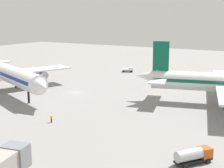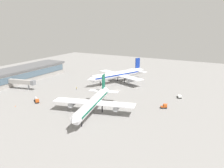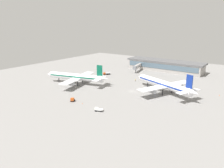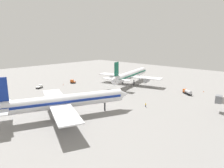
{
  "view_description": "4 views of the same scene",
  "coord_description": "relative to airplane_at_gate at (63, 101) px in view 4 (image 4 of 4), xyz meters",
  "views": [
    {
      "loc": [
        57.25,
        -77.39,
        22.84
      ],
      "look_at": [
        9.01,
        6.4,
        2.41
      ],
      "focal_mm": 51.97,
      "sensor_mm": 36.0,
      "label": 1
    },
    {
      "loc": [
        145.98,
        75.29,
        47.12
      ],
      "look_at": [
        5.37,
        -1.75,
        5.33
      ],
      "focal_mm": 40.73,
      "sensor_mm": 36.0,
      "label": 2
    },
    {
      "loc": [
        -73.18,
        125.72,
        46.22
      ],
      "look_at": [
        16.28,
        1.29,
        3.07
      ],
      "focal_mm": 35.33,
      "sensor_mm": 36.0,
      "label": 3
    },
    {
      "loc": [
        -58.57,
        -72.38,
        28.44
      ],
      "look_at": [
        16.81,
        -0.96,
        5.7
      ],
      "focal_mm": 32.38,
      "sensor_mm": 36.0,
      "label": 4
    }
  ],
  "objects": [
    {
      "name": "safety_cone_mid_apron",
      "position": [
        30.57,
        47.19,
        -5.74
      ],
      "size": [
        0.44,
        0.44,
        0.6
      ],
      "primitive_type": "cone",
      "color": "#EA590C",
      "rests_on": "ground"
    },
    {
      "name": "pushback_tractor",
      "position": [
        16.02,
        50.3,
        -5.07
      ],
      "size": [
        4.79,
        3.63,
        1.9
      ],
      "rotation": [
        0.0,
        0.0,
        0.44
      ],
      "color": "black",
      "rests_on": "ground"
    },
    {
      "name": "airplane_taxiing",
      "position": [
        63.36,
        18.5,
        -0.14
      ],
      "size": [
        52.52,
        42.86,
        16.21
      ],
      "rotation": [
        0.0,
        0.0,
        0.25
      ],
      "color": "white",
      "rests_on": "ground"
    },
    {
      "name": "ground",
      "position": [
        18.89,
        9.77,
        -6.04
      ],
      "size": [
        288.0,
        288.0,
        0.0
      ],
      "primitive_type": "plane",
      "color": "gray"
    },
    {
      "name": "ground_crew_worker",
      "position": [
        31.01,
        -15.75,
        -5.19
      ],
      "size": [
        0.57,
        0.46,
        1.67
      ],
      "rotation": [
        0.0,
        0.0,
        4.96
      ],
      "color": "#1E2338",
      "rests_on": "ground"
    },
    {
      "name": "safety_cone_near_gate",
      "position": [
        75.0,
        -24.63,
        -5.74
      ],
      "size": [
        0.44,
        0.44,
        0.6
      ],
      "primitive_type": "cone",
      "color": "#EA590C",
      "rests_on": "ground"
    },
    {
      "name": "airplane_at_gate",
      "position": [
        0.0,
        0.0,
        0.0
      ],
      "size": [
        51.92,
        42.92,
        16.61
      ],
      "rotation": [
        0.0,
        0.0,
        5.89
      ],
      "color": "white",
      "rests_on": "ground"
    },
    {
      "name": "fuel_truck",
      "position": [
        63.56,
        -20.16,
        -4.65
      ],
      "size": [
        5.22,
        6.23,
        2.5
      ],
      "rotation": [
        0.0,
        0.0,
        0.95
      ],
      "color": "black",
      "rests_on": "ground"
    },
    {
      "name": "baggage_tug",
      "position": [
        38.24,
        47.74,
        -4.88
      ],
      "size": [
        3.52,
        3.75,
        2.3
      ],
      "rotation": [
        0.0,
        0.0,
        2.16
      ],
      "color": "black",
      "rests_on": "ground"
    }
  ]
}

